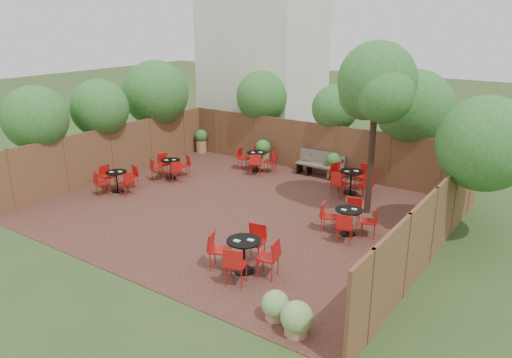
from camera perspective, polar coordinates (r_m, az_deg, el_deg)
The scene contains 13 objects.
ground at distance 15.80m, azimuth -1.96°, elevation -3.71°, with size 80.00×80.00×0.00m, color #354F23.
courtyard_paving at distance 15.80m, azimuth -1.96°, elevation -3.68°, with size 12.00×10.00×0.02m, color #371916.
fence_back at distance 19.52m, azimuth 6.83°, elevation 3.59°, with size 12.00×0.08×2.00m, color brown.
fence_left at distance 19.50m, azimuth -16.30°, elevation 2.96°, with size 0.08×10.00×2.00m, color brown.
fence_right at distance 13.01m, azimuth 19.79°, elevation -5.10°, with size 0.08×10.00×2.00m, color brown.
neighbour_building at distance 23.85m, azimuth 0.82°, elevation 13.73°, with size 5.00×4.00×8.00m, color silver.
overhang_foliage at distance 18.10m, azimuth 0.21°, elevation 8.21°, with size 15.85×10.77×2.77m.
courtyard_tree at distance 15.03m, azimuth 13.74°, elevation 10.35°, with size 2.55×2.45×5.28m.
park_bench_left at distance 19.03m, azimuth 8.03°, elevation 1.56°, with size 1.48×0.49×0.91m.
park_bench_right at distance 19.19m, azimuth 7.07°, elevation 1.84°, with size 1.59×0.56×0.97m.
bistro_tables at distance 16.17m, azimuth -0.44°, elevation -1.38°, with size 9.81×8.60×0.96m.
planters at distance 18.60m, azimuth 4.31°, elevation 1.65°, with size 11.89×4.06×1.13m.
low_shrubs at distance 10.96m, azimuth 8.97°, elevation -12.51°, with size 1.86×3.91×0.75m.
Camera 1 is at (8.79, -11.70, 5.95)m, focal length 34.50 mm.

